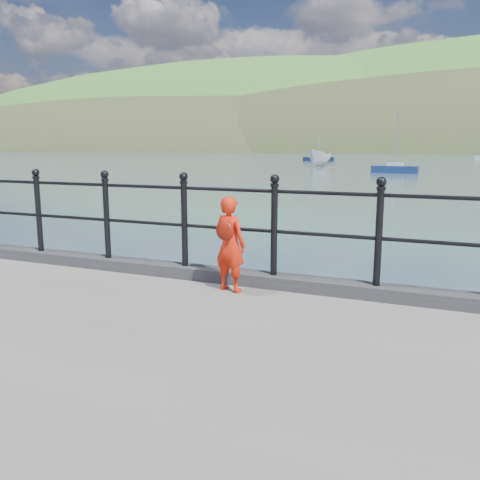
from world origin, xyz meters
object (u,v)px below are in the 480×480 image
at_px(railing, 228,216).
at_px(launch_white, 320,158).
at_px(sailboat_port, 395,170).
at_px(child, 230,244).
at_px(sailboat_left, 318,159).

xyz_separation_m(railing, launch_white, (-12.99, 56.78, -0.77)).
bearing_deg(launch_white, sailboat_port, -41.46).
distance_m(child, launch_white, 58.64).
relative_size(sailboat_port, sailboat_left, 0.87).
xyz_separation_m(railing, sailboat_port, (-2.81, 45.45, -1.48)).
bearing_deg(child, launch_white, -63.72).
bearing_deg(launch_white, sailboat_left, 111.21).
distance_m(railing, sailboat_left, 80.45).
relative_size(child, sailboat_port, 0.17).
bearing_deg(railing, sailboat_left, 103.36).
distance_m(railing, launch_white, 58.25).
distance_m(launch_white, sailboat_port, 15.25).
xyz_separation_m(sailboat_port, sailboat_left, (-15.77, 32.81, -0.00)).
bearing_deg(sailboat_port, railing, -83.66).
relative_size(child, launch_white, 0.20).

